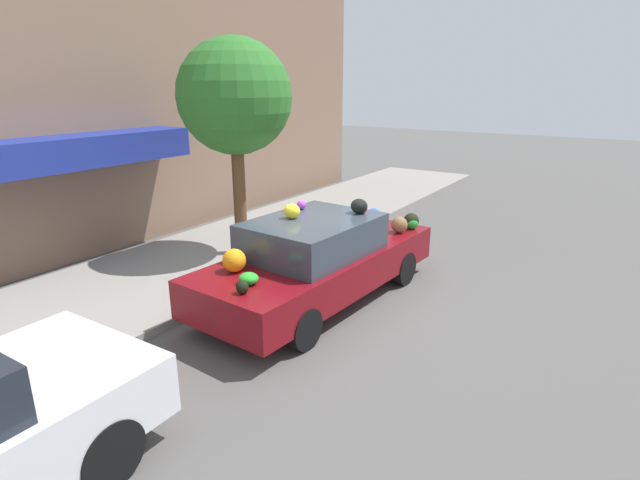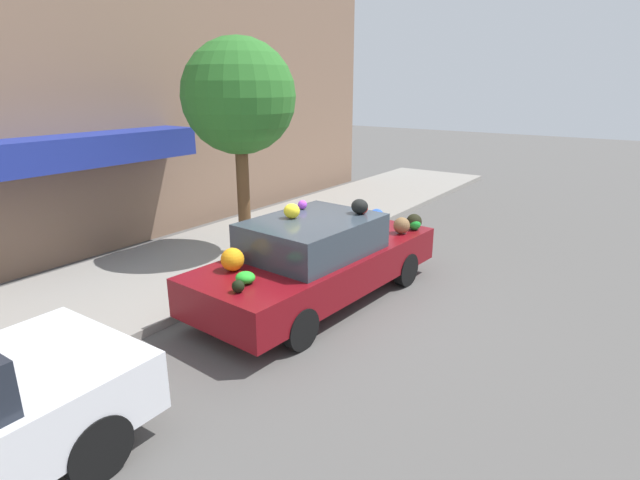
# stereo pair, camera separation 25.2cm
# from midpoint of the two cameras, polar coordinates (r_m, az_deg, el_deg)

# --- Properties ---
(ground_plane) EXTENTS (60.00, 60.00, 0.00)m
(ground_plane) POSITION_cam_midpoint_polar(r_m,az_deg,el_deg) (8.19, 0.11, -6.55)
(ground_plane) COLOR #565451
(sidewalk_curb) EXTENTS (24.00, 3.20, 0.13)m
(sidewalk_curb) POSITION_cam_midpoint_polar(r_m,az_deg,el_deg) (9.85, -12.89, -2.38)
(sidewalk_curb) COLOR gray
(sidewalk_curb) RESTS_ON ground
(building_facade) EXTENTS (18.00, 1.20, 6.23)m
(building_facade) POSITION_cam_midpoint_polar(r_m,az_deg,el_deg) (11.02, -22.29, 14.82)
(building_facade) COLOR #846651
(building_facade) RESTS_ON ground
(street_tree) EXTENTS (2.09, 2.09, 4.03)m
(street_tree) POSITION_cam_midpoint_polar(r_m,az_deg,el_deg) (9.52, -8.47, 15.78)
(street_tree) COLOR brown
(street_tree) RESTS_ON sidewalk_curb
(fire_hydrant) EXTENTS (0.20, 0.20, 0.70)m
(fire_hydrant) POSITION_cam_midpoint_polar(r_m,az_deg,el_deg) (10.71, 0.69, 1.97)
(fire_hydrant) COLOR gold
(fire_hydrant) RESTS_ON sidewalk_curb
(art_car) EXTENTS (4.56, 1.98, 1.61)m
(art_car) POSITION_cam_midpoint_polar(r_m,az_deg,el_deg) (7.83, 0.78, -2.12)
(art_car) COLOR maroon
(art_car) RESTS_ON ground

